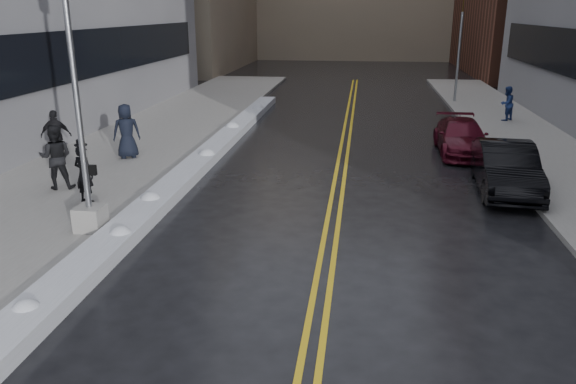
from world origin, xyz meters
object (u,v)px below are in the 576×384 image
(fire_hydrant, at_px, (529,152))
(pedestrian_d, at_px, (56,135))
(pedestrian_fedora, at_px, (84,174))
(car_maroon, at_px, (461,137))
(lamppost, at_px, (81,134))
(pedestrian_c, at_px, (126,131))
(car_black, at_px, (506,168))
(pedestrian_east, at_px, (507,104))
(traffic_signal, at_px, (460,44))
(pedestrian_b, at_px, (56,157))

(fire_hydrant, height_order, pedestrian_d, pedestrian_d)
(fire_hydrant, xyz_separation_m, pedestrian_fedora, (-13.39, -6.05, 0.41))
(car_maroon, bearing_deg, lamppost, -136.19)
(pedestrian_c, distance_m, car_black, 12.86)
(pedestrian_east, bearing_deg, pedestrian_d, -13.10)
(car_maroon, bearing_deg, car_black, -82.94)
(fire_hydrant, bearing_deg, pedestrian_east, 82.78)
(pedestrian_fedora, xyz_separation_m, pedestrian_east, (14.42, 14.17, 0.01))
(traffic_signal, height_order, pedestrian_fedora, traffic_signal)
(pedestrian_fedora, relative_size, car_maroon, 0.37)
(fire_hydrant, relative_size, car_black, 0.16)
(pedestrian_east, bearing_deg, fire_hydrant, 40.16)
(pedestrian_b, xyz_separation_m, pedestrian_d, (-1.74, 3.12, -0.07))
(pedestrian_d, height_order, car_black, pedestrian_d)
(fire_hydrant, height_order, pedestrian_b, pedestrian_b)
(fire_hydrant, xyz_separation_m, car_maroon, (-2.05, 1.69, 0.09))
(pedestrian_b, distance_m, car_maroon, 14.38)
(pedestrian_fedora, xyz_separation_m, pedestrian_c, (-0.82, 4.88, 0.17))
(pedestrian_fedora, height_order, pedestrian_c, pedestrian_c)
(fire_hydrant, bearing_deg, pedestrian_fedora, -155.69)
(pedestrian_d, distance_m, car_black, 15.09)
(lamppost, bearing_deg, pedestrian_c, 105.62)
(pedestrian_fedora, xyz_separation_m, pedestrian_d, (-3.15, 4.22, 0.09))
(car_black, bearing_deg, pedestrian_c, 175.19)
(traffic_signal, bearing_deg, pedestrian_fedora, -122.74)
(lamppost, height_order, fire_hydrant, lamppost)
(pedestrian_d, bearing_deg, traffic_signal, -148.79)
(pedestrian_b, height_order, car_black, pedestrian_b)
(lamppost, distance_m, pedestrian_fedora, 2.73)
(traffic_signal, distance_m, pedestrian_fedora, 23.96)
(traffic_signal, xyz_separation_m, car_maroon, (-1.55, -12.31, -2.77))
(fire_hydrant, bearing_deg, car_black, -116.10)
(fire_hydrant, distance_m, pedestrian_d, 16.65)
(pedestrian_east, bearing_deg, car_black, 34.63)
(lamppost, distance_m, car_maroon, 14.23)
(pedestrian_fedora, height_order, pedestrian_d, pedestrian_d)
(pedestrian_fedora, distance_m, car_black, 12.26)
(traffic_signal, distance_m, pedestrian_d, 22.66)
(pedestrian_fedora, bearing_deg, fire_hydrant, -140.69)
(pedestrian_c, bearing_deg, car_maroon, 165.50)
(traffic_signal, distance_m, pedestrian_b, 23.85)
(traffic_signal, bearing_deg, pedestrian_b, -127.04)
(pedestrian_d, distance_m, pedestrian_east, 20.19)
(pedestrian_d, bearing_deg, pedestrian_east, -163.88)
(pedestrian_b, xyz_separation_m, pedestrian_c, (0.59, 3.78, 0.01))
(lamppost, height_order, pedestrian_c, lamppost)
(traffic_signal, relative_size, car_black, 1.33)
(lamppost, height_order, pedestrian_fedora, lamppost)
(pedestrian_b, bearing_deg, fire_hydrant, -177.90)
(pedestrian_fedora, distance_m, pedestrian_east, 20.21)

